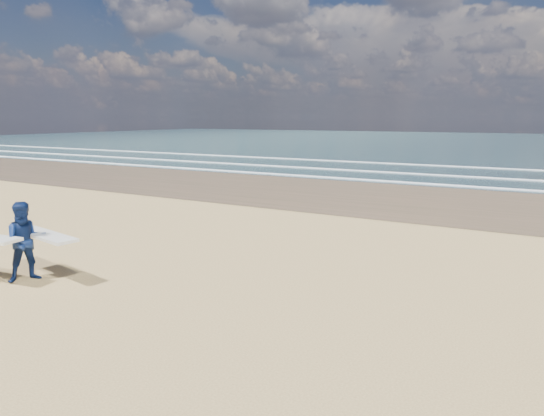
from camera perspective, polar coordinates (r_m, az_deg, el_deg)
The scene contains 1 object.
surfer_far at distance 12.66m, azimuth -26.83°, elevation -3.49°, with size 2.26×1.37×1.88m.
Camera 1 is at (10.25, -5.35, 3.79)m, focal length 32.00 mm.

